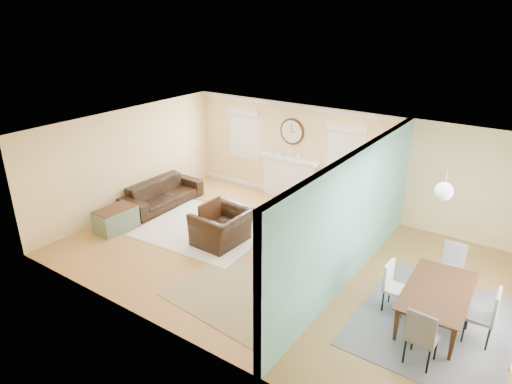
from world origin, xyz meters
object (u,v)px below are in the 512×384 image
at_px(eames_chair, 222,227).
at_px(dining_table, 438,307).
at_px(green_chair, 335,215).
at_px(credenza, 359,233).
at_px(sofa, 162,193).

distance_m(eames_chair, dining_table, 4.64).
height_order(eames_chair, green_chair, eames_chair).
bearing_deg(credenza, eames_chair, -151.27).
distance_m(eames_chair, credenza, 2.95).
xyz_separation_m(sofa, credenza, (5.20, 0.69, 0.07)).
bearing_deg(sofa, eames_chair, -105.31).
distance_m(eames_chair, green_chair, 2.72).
xyz_separation_m(green_chair, dining_table, (2.95, -2.27, -0.00)).
bearing_deg(dining_table, green_chair, 50.02).
bearing_deg(green_chair, credenza, 175.95).
relative_size(credenza, dining_table, 0.86).
relative_size(green_chair, credenza, 0.46).
xyz_separation_m(credenza, dining_table, (2.05, -1.56, -0.09)).
bearing_deg(green_chair, dining_table, 176.77).
xyz_separation_m(sofa, dining_table, (7.25, -0.87, -0.02)).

